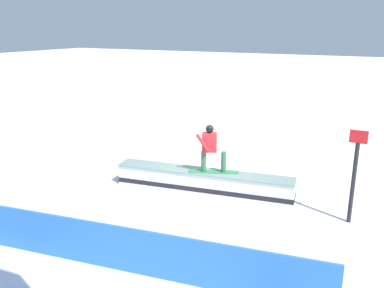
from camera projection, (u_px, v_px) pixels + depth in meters
ground_plane at (203, 191)px, 11.54m from camera, size 120.00×120.00×0.00m
grind_box at (203, 182)px, 11.46m from camera, size 5.16×1.43×0.62m
snowboarder at (211, 147)px, 11.08m from camera, size 1.41×0.80×1.36m
safety_fence at (106, 246)px, 7.77m from camera, size 8.50×1.38×0.94m
trail_marker at (354, 175)px, 9.39m from camera, size 0.40×0.10×2.29m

